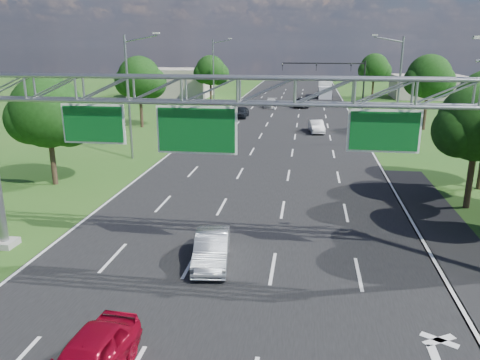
% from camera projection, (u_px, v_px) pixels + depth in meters
% --- Properties ---
extents(ground, '(220.00, 220.00, 0.00)m').
position_uv_depth(ground, '(268.00, 163.00, 37.88)').
color(ground, '#235419').
rests_on(ground, ground).
extents(road, '(18.00, 180.00, 0.02)m').
position_uv_depth(road, '(268.00, 163.00, 37.88)').
color(road, black).
rests_on(road, ground).
extents(road_flare, '(3.00, 30.00, 0.02)m').
position_uv_depth(road_flare, '(461.00, 256.00, 21.27)').
color(road_flare, black).
rests_on(road_flare, ground).
extents(sign_gantry, '(23.50, 1.00, 9.56)m').
position_uv_depth(sign_gantry, '(241.00, 105.00, 18.81)').
color(sign_gantry, gray).
rests_on(sign_gantry, ground).
extents(traffic_signal, '(12.21, 0.24, 7.00)m').
position_uv_depth(traffic_signal, '(340.00, 73.00, 68.67)').
color(traffic_signal, black).
rests_on(traffic_signal, ground).
extents(streetlight_l_near, '(2.97, 0.22, 10.16)m').
position_uv_depth(streetlight_l_near, '(130.00, 92.00, 37.89)').
color(streetlight_l_near, gray).
rests_on(streetlight_l_near, ground).
extents(streetlight_l_far, '(2.97, 0.22, 10.16)m').
position_uv_depth(streetlight_l_far, '(215.00, 70.00, 71.15)').
color(streetlight_l_far, gray).
rests_on(streetlight_l_far, ground).
extents(streetlight_r_mid, '(2.97, 0.22, 10.16)m').
position_uv_depth(streetlight_r_mid, '(397.00, 85.00, 44.27)').
color(streetlight_r_mid, gray).
rests_on(streetlight_r_mid, ground).
extents(tree_verge_la, '(5.76, 4.80, 7.40)m').
position_uv_depth(tree_verge_la, '(49.00, 115.00, 30.91)').
color(tree_verge_la, '#2D2116').
rests_on(tree_verge_la, ground).
extents(tree_verge_lb, '(5.76, 4.80, 8.06)m').
position_uv_depth(tree_verge_lb, '(140.00, 80.00, 52.86)').
color(tree_verge_lb, '#2D2116').
rests_on(tree_verge_lb, ground).
extents(tree_verge_lc, '(5.76, 4.80, 7.62)m').
position_uv_depth(tree_verge_lc, '(211.00, 72.00, 76.33)').
color(tree_verge_lc, '#2D2116').
rests_on(tree_verge_lc, ground).
extents(tree_verge_rd, '(5.76, 4.80, 8.28)m').
position_uv_depth(tree_verge_rd, '(429.00, 79.00, 51.23)').
color(tree_verge_rd, '#2D2116').
rests_on(tree_verge_rd, ground).
extents(tree_verge_re, '(5.76, 4.80, 7.84)m').
position_uv_depth(tree_verge_re, '(375.00, 69.00, 80.14)').
color(tree_verge_re, '#2D2116').
rests_on(tree_verge_re, ground).
extents(building_left, '(14.00, 10.00, 5.00)m').
position_uv_depth(building_left, '(172.00, 83.00, 85.84)').
color(building_left, '#9E9485').
rests_on(building_left, ground).
extents(building_right, '(12.00, 9.00, 4.00)m').
position_uv_depth(building_right, '(427.00, 87.00, 83.42)').
color(building_right, '#9E9485').
rests_on(building_right, ground).
extents(red_coupe, '(1.99, 4.30, 1.43)m').
position_uv_depth(red_coupe, '(89.00, 360.00, 13.17)').
color(red_coupe, maroon).
rests_on(red_coupe, ground).
extents(silver_sedan, '(1.95, 4.26, 1.35)m').
position_uv_depth(silver_sedan, '(212.00, 249.00, 20.40)').
color(silver_sedan, '#A2A8AD').
rests_on(silver_sedan, ground).
extents(car_queue_a, '(1.85, 4.44, 1.28)m').
position_uv_depth(car_queue_a, '(271.00, 103.00, 71.11)').
color(car_queue_a, silver).
rests_on(car_queue_a, ground).
extents(car_queue_b, '(2.42, 4.98, 1.37)m').
position_uv_depth(car_queue_b, '(302.00, 103.00, 71.55)').
color(car_queue_b, black).
rests_on(car_queue_b, ground).
extents(car_queue_c, '(1.80, 4.24, 1.43)m').
position_uv_depth(car_queue_c, '(241.00, 112.00, 61.32)').
color(car_queue_c, black).
rests_on(car_queue_c, ground).
extents(car_queue_d, '(1.92, 4.16, 1.32)m').
position_uv_depth(car_queue_d, '(316.00, 126.00, 50.91)').
color(car_queue_d, '#BABABA').
rests_on(car_queue_d, ground).
extents(box_truck, '(2.50, 8.18, 3.08)m').
position_uv_depth(box_truck, '(325.00, 89.00, 84.99)').
color(box_truck, silver).
rests_on(box_truck, ground).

